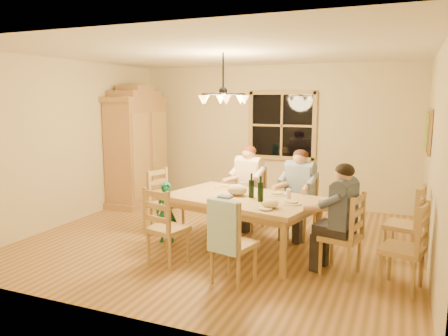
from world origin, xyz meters
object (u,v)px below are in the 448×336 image
at_px(chandelier, 223,98).
at_px(chair_end_right, 340,249).
at_px(chair_near_left, 168,240).
at_px(chair_near_right, 234,257).
at_px(wine_bottle_b, 261,189).
at_px(wine_bottle_a, 251,185).
at_px(adult_plaid_man, 300,183).
at_px(dining_table, 242,203).
at_px(adult_slate_man, 342,205).
at_px(chair_far_right, 299,218).
at_px(child, 167,212).
at_px(chair_spare_front, 401,263).
at_px(chair_spare_back, 402,237).
at_px(chair_far_left, 248,209).
at_px(chair_end_left, 167,214).
at_px(armoire, 137,151).
at_px(adult_woman, 248,177).

height_order(chandelier, chair_end_right, chandelier).
height_order(chair_near_left, chair_near_right, same).
bearing_deg(wine_bottle_b, wine_bottle_a, 138.95).
bearing_deg(adult_plaid_man, dining_table, 67.62).
distance_m(chair_end_right, wine_bottle_b, 1.22).
relative_size(adult_plaid_man, adult_slate_man, 1.00).
height_order(chair_far_right, child, chair_far_right).
bearing_deg(chair_spare_front, chair_spare_back, 13.72).
height_order(chair_far_right, chair_near_right, same).
xyz_separation_m(chair_far_left, chair_end_left, (-1.08, -0.72, 0.00)).
relative_size(chair_end_left, adult_plaid_man, 1.13).
distance_m(chandelier, chair_near_right, 2.34).
bearing_deg(chair_spare_front, armoire, 78.83).
distance_m(chandelier, chair_near_left, 2.13).
bearing_deg(chair_spare_front, dining_table, 90.09).
relative_size(dining_table, chair_end_left, 2.25).
distance_m(dining_table, adult_woman, 1.08).
distance_m(chandelier, chair_far_left, 1.91).
xyz_separation_m(chair_near_right, adult_slate_man, (1.08, 0.72, 0.54)).
bearing_deg(chandelier, chair_near_left, -103.73).
bearing_deg(chair_far_right, chandelier, 39.33).
bearing_deg(chair_end_right, chair_far_right, 46.64).
xyz_separation_m(chair_far_left, chair_near_right, (0.55, -2.06, 0.00)).
distance_m(armoire, adult_woman, 2.68).
bearing_deg(adult_woman, adult_plaid_man, -180.00).
relative_size(chair_far_left, chair_end_right, 1.00).
height_order(wine_bottle_a, child, wine_bottle_a).
xyz_separation_m(adult_woman, wine_bottle_a, (0.41, -1.05, 0.08)).
relative_size(chair_end_right, adult_woman, 1.13).
distance_m(chair_far_right, adult_woman, 1.04).
distance_m(dining_table, chair_far_right, 1.08).
bearing_deg(chair_near_right, wine_bottle_b, 100.58).
height_order(dining_table, chair_end_right, chair_end_right).
bearing_deg(chandelier, child, -149.91).
height_order(adult_slate_man, child, adult_slate_man).
xyz_separation_m(chandelier, chair_spare_front, (2.45, -0.82, -1.77)).
xyz_separation_m(armoire, chair_far_right, (3.43, -0.93, -0.75)).
relative_size(dining_table, chair_near_right, 2.25).
height_order(adult_plaid_man, child, adult_plaid_man).
relative_size(adult_plaid_man, child, 0.99).
bearing_deg(chair_end_left, adult_woman, 136.74).
bearing_deg(chair_spare_back, chair_spare_front, -166.67).
relative_size(chair_near_left, adult_slate_man, 1.13).
xyz_separation_m(dining_table, wine_bottle_b, (0.31, -0.17, 0.26)).
bearing_deg(wine_bottle_a, chair_near_right, -82.01).
distance_m(chandelier, chair_far_right, 2.10).
height_order(chair_far_left, chair_far_right, same).
bearing_deg(chair_end_left, child, 42.30).
bearing_deg(chair_near_left, chair_spare_front, 19.55).
xyz_separation_m(chair_far_right, wine_bottle_b, (-0.28, -1.01, 0.62)).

